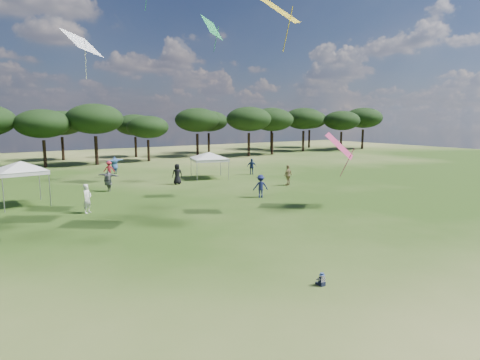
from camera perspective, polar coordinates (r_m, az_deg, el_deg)
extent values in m
plane|color=#2F4D17|center=(13.46, 17.42, -16.94)|extent=(140.00, 140.00, 0.00)
cylinder|color=black|center=(52.72, -26.02, 3.36)|extent=(0.37, 0.37, 3.21)
ellipsoid|color=black|center=(52.56, -26.28, 7.19)|extent=(6.24, 6.24, 3.36)
cylinder|color=black|center=(53.36, -19.75, 3.98)|extent=(0.41, 0.41, 3.56)
ellipsoid|color=black|center=(53.21, -19.97, 8.18)|extent=(6.91, 6.91, 3.73)
cylinder|color=black|center=(55.78, -12.89, 4.11)|extent=(0.33, 0.33, 2.88)
ellipsoid|color=black|center=(55.63, -13.00, 7.36)|extent=(5.60, 5.60, 3.02)
cylinder|color=black|center=(61.61, -6.07, 4.96)|extent=(0.39, 0.39, 3.44)
ellipsoid|color=black|center=(61.48, -6.13, 8.48)|extent=(6.69, 6.69, 3.60)
cylinder|color=black|center=(61.80, 1.26, 5.06)|extent=(0.40, 0.40, 3.53)
ellipsoid|color=black|center=(61.67, 1.27, 8.67)|extent=(6.86, 6.86, 3.70)
cylinder|color=black|center=(65.04, 4.58, 5.19)|extent=(0.40, 0.40, 3.47)
ellipsoid|color=black|center=(64.92, 4.63, 8.55)|extent=(6.74, 6.74, 3.63)
cylinder|color=black|center=(72.12, 8.97, 5.50)|extent=(0.41, 0.41, 3.57)
ellipsoid|color=black|center=(72.01, 9.05, 8.62)|extent=(6.94, 6.94, 3.74)
cylinder|color=black|center=(75.53, 14.17, 5.40)|extent=(0.38, 0.38, 3.35)
ellipsoid|color=black|center=(75.42, 14.28, 8.20)|extent=(6.51, 6.51, 3.51)
cylinder|color=black|center=(80.78, 17.03, 5.59)|extent=(0.42, 0.42, 3.66)
ellipsoid|color=black|center=(80.68, 17.16, 8.44)|extent=(7.10, 7.10, 3.83)
cylinder|color=black|center=(61.02, -23.89, 4.11)|extent=(0.37, 0.37, 3.20)
ellipsoid|color=black|center=(60.88, -24.10, 7.41)|extent=(6.21, 6.21, 3.35)
cylinder|color=black|center=(62.40, -14.60, 4.57)|extent=(0.34, 0.34, 2.99)
ellipsoid|color=black|center=(62.26, -14.72, 7.59)|extent=(5.81, 5.81, 3.13)
cylinder|color=black|center=(68.02, -4.46, 5.28)|extent=(0.38, 0.38, 3.31)
ellipsoid|color=black|center=(67.90, -4.50, 8.35)|extent=(6.43, 6.43, 3.47)
cylinder|color=black|center=(75.94, 4.48, 5.76)|extent=(0.42, 0.42, 3.64)
ellipsoid|color=black|center=(75.84, 4.51, 8.78)|extent=(7.06, 7.06, 3.81)
cylinder|color=black|center=(81.43, 9.81, 5.80)|extent=(0.40, 0.40, 3.46)
ellipsoid|color=black|center=(81.33, 9.88, 8.48)|extent=(6.72, 6.72, 3.62)
cylinder|color=gray|center=(28.59, -30.62, -1.72)|extent=(0.06, 0.06, 2.32)
cylinder|color=gray|center=(29.09, -25.43, -1.18)|extent=(0.06, 0.06, 2.32)
cylinder|color=gray|center=(31.66, -26.61, -0.51)|extent=(0.06, 0.06, 2.32)
cube|color=silver|center=(29.96, -28.67, 1.00)|extent=(3.09, 3.09, 0.25)
pyramid|color=silver|center=(29.88, -28.77, 2.38)|extent=(5.74, 5.74, 0.60)
cylinder|color=gray|center=(37.19, -6.14, 1.27)|extent=(0.06, 0.06, 1.87)
cylinder|color=gray|center=(37.88, -1.63, 1.45)|extent=(0.06, 0.06, 1.87)
cylinder|color=gray|center=(40.15, -6.98, 1.80)|extent=(0.06, 0.06, 1.87)
cylinder|color=gray|center=(40.79, -2.78, 1.97)|extent=(0.06, 0.06, 1.87)
cube|color=silver|center=(38.88, -4.39, 2.93)|extent=(3.97, 3.97, 0.25)
pyramid|color=silver|center=(38.81, -4.41, 3.99)|extent=(6.24, 6.24, 0.60)
cube|color=black|center=(14.63, 11.55, -14.24)|extent=(0.20, 0.20, 0.15)
cube|color=black|center=(14.70, 10.98, -14.25)|extent=(0.08, 0.18, 0.08)
cube|color=black|center=(14.78, 11.37, -14.13)|extent=(0.08, 0.18, 0.08)
cube|color=white|center=(14.57, 11.57, -13.65)|extent=(0.19, 0.14, 0.19)
cylinder|color=white|center=(14.53, 11.08, -13.69)|extent=(0.07, 0.19, 0.12)
cylinder|color=white|center=(14.68, 11.79, -13.48)|extent=(0.07, 0.19, 0.12)
sphere|color=#E0B293|center=(14.52, 11.59, -13.17)|extent=(0.13, 0.13, 0.13)
cone|color=#4663A4|center=(14.51, 11.59, -13.06)|extent=(0.22, 0.22, 0.02)
cylinder|color=#4663A4|center=(14.50, 11.60, -12.94)|extent=(0.14, 0.14, 0.06)
imported|color=#2B4D82|center=(43.86, -17.40, 2.01)|extent=(2.29, 1.40, 1.81)
imported|color=black|center=(35.62, -8.92, 0.84)|extent=(1.01, 0.79, 1.82)
imported|color=navy|center=(29.36, 2.94, -0.87)|extent=(1.24, 1.00, 1.68)
imported|color=navy|center=(41.39, 1.70, 1.93)|extent=(1.01, 0.92, 1.66)
imported|color=white|center=(26.20, -20.90, -2.49)|extent=(0.78, 0.76, 1.80)
imported|color=maroon|center=(41.46, -18.12, 1.48)|extent=(1.19, 0.91, 1.62)
imported|color=#987F53|center=(34.92, 6.85, 0.70)|extent=(1.12, 0.70, 1.78)
imported|color=#48484D|center=(33.46, -18.25, -0.16)|extent=(1.59, 1.97, 1.64)
plane|color=#1B8742|center=(37.05, -4.02, 20.81)|extent=(2.22, 2.29, 2.28)
plane|color=#AE2B57|center=(26.74, 13.96, 4.75)|extent=(2.88, 2.53, 1.76)
plane|color=yellow|center=(21.97, 5.53, 22.97)|extent=(3.24, 2.72, 1.90)
plane|color=white|center=(22.19, -21.61, 17.69)|extent=(2.26, 2.38, 1.45)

